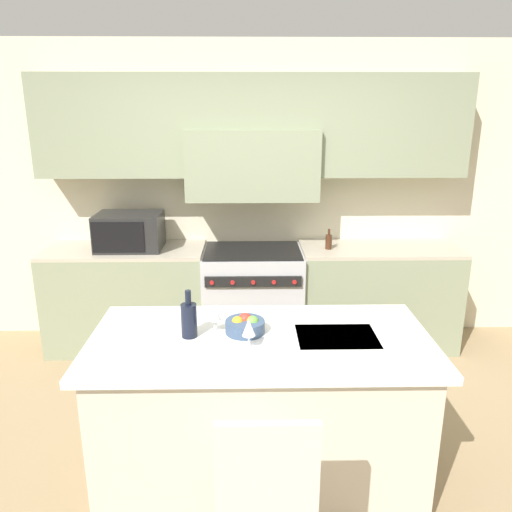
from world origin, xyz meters
TOP-DOWN VIEW (x-y plane):
  - ground_plane at (0.00, 0.00)m, footprint 10.00×10.00m
  - back_cabinetry at (0.00, 2.01)m, footprint 10.00×0.46m
  - back_counter at (-0.00, 1.77)m, footprint 3.67×0.62m
  - range_stove at (0.00, 1.75)m, footprint 0.88×0.70m
  - microwave at (-1.08, 1.76)m, footprint 0.56×0.42m
  - kitchen_island at (0.02, 0.01)m, footprint 1.88×0.91m
  - island_chair at (0.02, -0.82)m, footprint 0.42×0.40m
  - wine_bottle at (-0.37, 0.03)m, footprint 0.09×0.09m
  - wine_glass_near at (-0.04, -0.12)m, footprint 0.07×0.07m
  - wine_glass_far at (-0.23, 0.09)m, footprint 0.07×0.07m
  - fruit_bowl at (-0.06, 0.08)m, footprint 0.22×0.22m
  - oil_bottle_on_counter at (0.67, 1.72)m, footprint 0.06×0.06m

SIDE VIEW (x-z plane):
  - ground_plane at x=0.00m, z-range 0.00..0.00m
  - range_stove at x=0.00m, z-range 0.00..0.92m
  - kitchen_island at x=0.02m, z-range 0.00..0.92m
  - back_counter at x=0.00m, z-range 0.00..0.93m
  - island_chair at x=0.02m, z-range 0.06..1.08m
  - fruit_bowl at x=-0.06m, z-range 0.91..1.01m
  - oil_bottle_on_counter at x=0.67m, z-range 0.91..1.09m
  - wine_bottle at x=-0.37m, z-range 0.88..1.15m
  - wine_glass_near at x=-0.04m, z-range 0.94..1.11m
  - wine_glass_far at x=-0.23m, z-range 0.94..1.11m
  - microwave at x=-1.08m, z-range 0.93..1.24m
  - back_cabinetry at x=0.00m, z-range 0.25..2.95m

